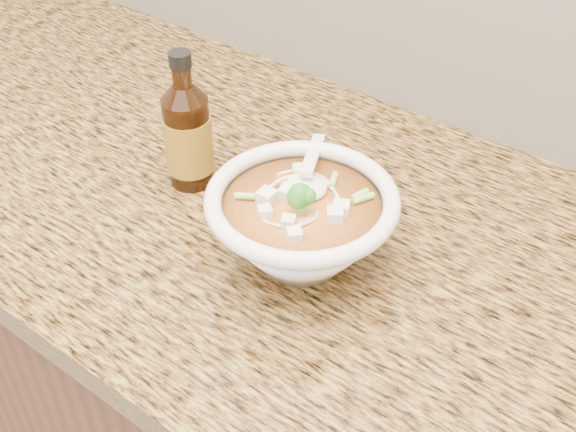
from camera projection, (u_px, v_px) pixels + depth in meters
The scene contains 4 objects.
cabinet at pixel (311, 431), 1.23m from camera, with size 4.00×0.65×0.86m, color #351C10.
counter_slab at pixel (318, 232), 0.94m from camera, with size 4.00×0.68×0.04m, color olive.
soup_bowl at pixel (302, 226), 0.84m from camera, with size 0.22×0.24×0.12m.
hot_sauce_bottle at pixel (188, 136), 0.95m from camera, with size 0.08×0.08×0.19m.
Camera 1 is at (0.40, 1.09, 1.50)m, focal length 45.00 mm.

